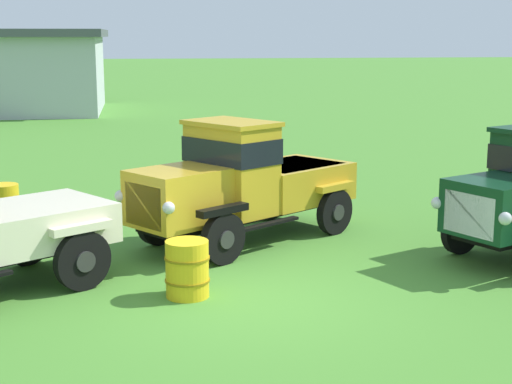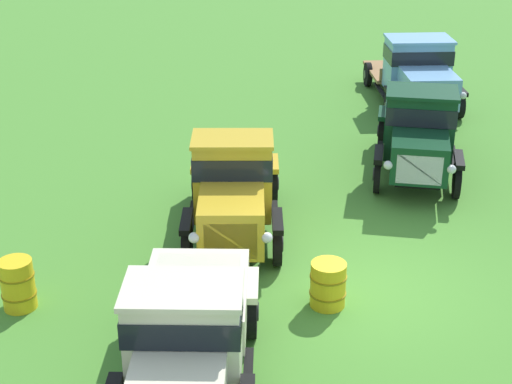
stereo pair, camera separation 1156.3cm
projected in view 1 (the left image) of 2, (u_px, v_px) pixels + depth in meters
The scene contains 4 objects.
ground_plane at pixel (249, 301), 11.18m from camera, with size 240.00×240.00×0.00m, color #47842D.
vintage_truck_midrow_center at pixel (242, 182), 14.25m from camera, with size 4.63×3.95×2.24m.
oil_drum_beside_row at pixel (187, 269), 11.31m from camera, with size 0.66×0.66×0.83m.
oil_drum_near_fence at pixel (4, 208), 15.04m from camera, with size 0.61×0.61×0.93m.
Camera 1 is at (-1.49, -10.55, 3.73)m, focal length 55.00 mm.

